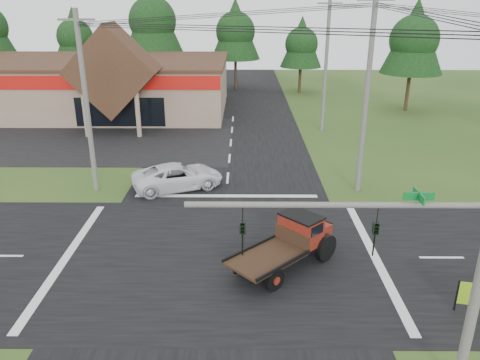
{
  "coord_description": "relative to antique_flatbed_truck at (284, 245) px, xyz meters",
  "views": [
    {
      "loc": [
        1.01,
        -18.48,
        10.95
      ],
      "look_at": [
        0.85,
        4.03,
        2.2
      ],
      "focal_mm": 35.0,
      "sensor_mm": 36.0,
      "label": 1
    }
  ],
  "objects": [
    {
      "name": "cvs_building",
      "position": [
        -18.49,
        30.42,
        1.67
      ],
      "size": [
        30.4,
        18.2,
        9.19
      ],
      "color": "#8E7460",
      "rests_on": "ground"
    },
    {
      "name": "tree_row_b",
      "position": [
        -22.79,
        42.85,
        5.6
      ],
      "size": [
        5.6,
        5.6,
        10.1
      ],
      "color": "#332316",
      "rests_on": "ground"
    },
    {
      "name": "ground",
      "position": [
        -2.79,
        0.85,
        -1.11
      ],
      "size": [
        120.0,
        120.0,
        0.0
      ],
      "primitive_type": "plane",
      "color": "#2B491A",
      "rests_on": "ground"
    },
    {
      "name": "parking_apron",
      "position": [
        -16.79,
        19.85,
        -1.09
      ],
      "size": [
        28.0,
        14.0,
        0.02
      ],
      "primitive_type": "cube",
      "color": "black",
      "rests_on": "ground"
    },
    {
      "name": "utility_pole_ne",
      "position": [
        5.21,
        8.85,
        4.78
      ],
      "size": [
        2.0,
        0.3,
        11.5
      ],
      "color": "#595651",
      "rests_on": "ground"
    },
    {
      "name": "road_ns",
      "position": [
        -2.79,
        0.85,
        -1.1
      ],
      "size": [
        12.0,
        120.0,
        0.02
      ],
      "primitive_type": "cube",
      "color": "black",
      "rests_on": "ground"
    },
    {
      "name": "tree_row_e",
      "position": [
        5.21,
        40.85,
        4.92
      ],
      "size": [
        5.04,
        5.04,
        9.09
      ],
      "color": "#332316",
      "rests_on": "ground"
    },
    {
      "name": "antique_flatbed_truck",
      "position": [
        0.0,
        0.0,
        0.0
      ],
      "size": [
        5.23,
        5.13,
        2.22
      ],
      "primitive_type": null,
      "rotation": [
        0.0,
        0.0,
        -0.81
      ],
      "color": "#5D1C0D",
      "rests_on": "ground"
    },
    {
      "name": "tree_side_ne",
      "position": [
        15.21,
        30.85,
        6.27
      ],
      "size": [
        6.16,
        6.16,
        11.11
      ],
      "color": "#332316",
      "rests_on": "ground"
    },
    {
      "name": "tree_row_c",
      "position": [
        -12.79,
        41.85,
        7.61
      ],
      "size": [
        7.28,
        7.28,
        13.13
      ],
      "color": "#332316",
      "rests_on": "ground"
    },
    {
      "name": "utility_pole_nw",
      "position": [
        -10.79,
        8.85,
        4.28
      ],
      "size": [
        2.0,
        0.3,
        10.5
      ],
      "color": "#595651",
      "rests_on": "ground"
    },
    {
      "name": "tree_row_d",
      "position": [
        -2.79,
        42.85,
        6.27
      ],
      "size": [
        6.16,
        6.16,
        11.11
      ],
      "color": "#332316",
      "rests_on": "ground"
    },
    {
      "name": "white_pickup",
      "position": [
        -5.81,
        9.17,
        -0.34
      ],
      "size": [
        6.07,
        4.44,
        1.53
      ],
      "primitive_type": "imported",
      "rotation": [
        0.0,
        0.0,
        1.96
      ],
      "color": "white",
      "rests_on": "ground"
    },
    {
      "name": "utility_pole_n",
      "position": [
        5.21,
        22.85,
        4.63
      ],
      "size": [
        2.0,
        0.3,
        11.2
      ],
      "color": "#595651",
      "rests_on": "ground"
    },
    {
      "name": "traffic_signal_mast",
      "position": [
        3.03,
        -6.65,
        3.32
      ],
      "size": [
        8.12,
        0.24,
        7.0
      ],
      "color": "#595651",
      "rests_on": "ground"
    },
    {
      "name": "road_ew",
      "position": [
        -2.79,
        0.85,
        -1.1
      ],
      "size": [
        120.0,
        12.0,
        0.02
      ],
      "primitive_type": "cube",
      "color": "black",
      "rests_on": "ground"
    }
  ]
}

